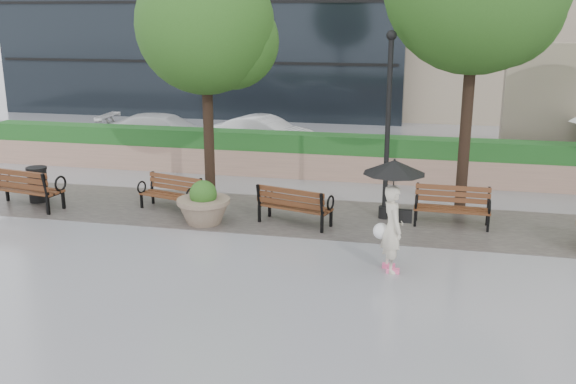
% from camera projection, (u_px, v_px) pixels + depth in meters
% --- Properties ---
extents(ground, '(100.00, 100.00, 0.00)m').
position_uv_depth(ground, '(310.00, 263.00, 12.98)').
color(ground, gray).
rests_on(ground, ground).
extents(cobble_strip, '(28.00, 3.20, 0.01)m').
position_uv_depth(cobble_strip, '(332.00, 218.00, 15.80)').
color(cobble_strip, '#383330').
rests_on(cobble_strip, ground).
extents(hedge_wall, '(24.00, 0.80, 1.35)m').
position_uv_depth(hedge_wall, '(353.00, 158.00, 19.39)').
color(hedge_wall, tan).
rests_on(hedge_wall, ground).
extents(asphalt_street, '(40.00, 7.00, 0.00)m').
position_uv_depth(asphalt_street, '(366.00, 152.00, 23.33)').
color(asphalt_street, black).
rests_on(asphalt_street, ground).
extents(bench_0, '(2.10, 1.13, 1.07)m').
position_uv_depth(bench_0, '(26.00, 196.00, 16.57)').
color(bench_0, '#582D19').
rests_on(bench_0, ground).
extents(bench_1, '(1.72, 1.05, 0.87)m').
position_uv_depth(bench_1, '(171.00, 200.00, 16.41)').
color(bench_1, '#582D19').
rests_on(bench_1, ground).
extents(bench_2, '(1.88, 1.16, 0.95)m').
position_uv_depth(bench_2, '(295.00, 213.00, 15.25)').
color(bench_2, '#582D19').
rests_on(bench_2, ground).
extents(bench_3, '(1.77, 0.74, 0.94)m').
position_uv_depth(bench_3, '(451.00, 215.00, 15.15)').
color(bench_3, '#582D19').
rests_on(bench_3, ground).
extents(planter_left, '(1.27, 1.27, 1.06)m').
position_uv_depth(planter_left, '(204.00, 207.00, 15.32)').
color(planter_left, '#7F6B56').
rests_on(planter_left, ground).
extents(trash_bin, '(0.54, 0.54, 0.90)m').
position_uv_depth(trash_bin, '(38.00, 185.00, 17.09)').
color(trash_bin, black).
rests_on(trash_bin, ground).
extents(lamppost, '(0.28, 0.28, 4.51)m').
position_uv_depth(lamppost, '(387.00, 138.00, 15.28)').
color(lamppost, black).
rests_on(lamppost, ground).
extents(tree_0, '(3.65, 3.59, 6.39)m').
position_uv_depth(tree_0, '(212.00, 30.00, 16.59)').
color(tree_0, black).
rests_on(tree_0, ground).
extents(car_left, '(4.83, 2.20, 1.37)m').
position_uv_depth(car_left, '(166.00, 133.00, 23.26)').
color(car_left, white).
rests_on(car_left, ground).
extents(car_right, '(4.01, 2.20, 1.25)m').
position_uv_depth(car_right, '(265.00, 133.00, 23.57)').
color(car_right, white).
rests_on(car_right, ground).
extents(pedestrian, '(1.20, 1.20, 2.20)m').
position_uv_depth(pedestrian, '(393.00, 205.00, 12.27)').
color(pedestrian, beige).
rests_on(pedestrian, ground).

